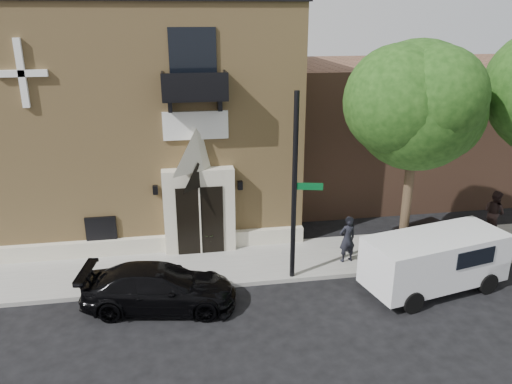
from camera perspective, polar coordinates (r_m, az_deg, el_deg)
ground at (r=16.95m, az=-2.24°, el=-10.84°), size 120.00×120.00×0.00m
sidewalk at (r=18.34m, az=0.27°, el=-8.03°), size 42.00×3.00×0.15m
church at (r=22.82m, az=-12.63°, el=9.20°), size 12.20×11.01×9.30m
neighbour_building at (r=27.78m, az=20.56°, el=7.22°), size 18.00×8.00×6.40m
street_tree_left at (r=17.00m, az=18.18°, el=9.45°), size 4.97×4.38×7.77m
black_sedan at (r=15.87m, az=-10.97°, el=-10.66°), size 4.95×2.62×1.37m
cargo_van at (r=17.46m, az=20.18°, el=-7.20°), size 4.97×2.83×1.91m
street_sign at (r=16.08m, az=4.47°, el=0.41°), size 0.98×1.13×6.29m
fire_hydrant at (r=19.24m, az=18.58°, el=-6.24°), size 0.44×0.35×0.77m
dumpster at (r=18.92m, az=18.50°, el=-5.68°), size 2.32×1.83×1.33m
planter at (r=19.00m, az=-5.55°, el=-5.65°), size 0.74×0.68×0.70m
pedestrian_near at (r=18.18m, az=10.39°, el=-5.31°), size 0.71×0.54×1.74m
pedestrian_far at (r=22.27m, az=25.56°, el=-2.12°), size 0.91×1.04×1.83m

